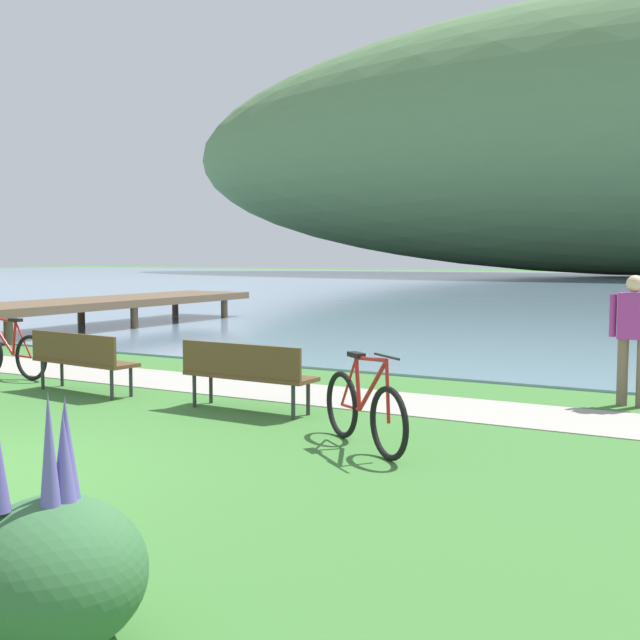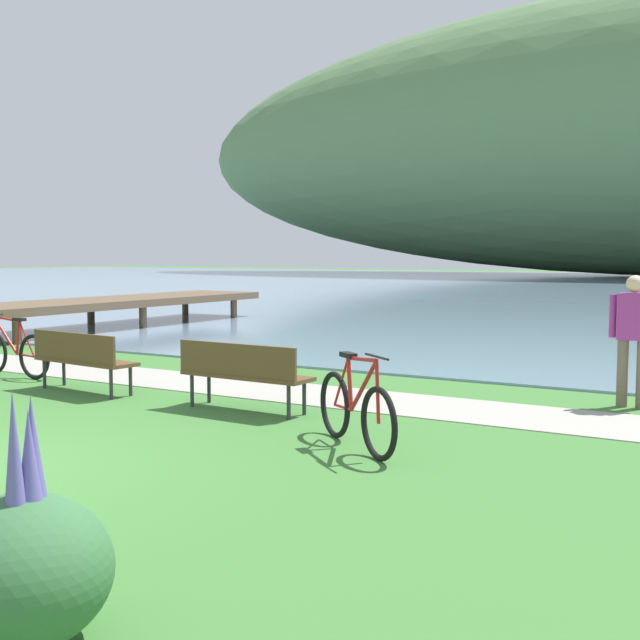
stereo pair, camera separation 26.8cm
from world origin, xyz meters
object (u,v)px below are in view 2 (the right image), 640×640
object	(u,v)px
park_bench_near_camera	(243,371)
bicycle_beside_path	(356,410)
bicycle_leaning_near_bench	(13,352)
park_bench_further_along	(81,357)
person_at_shoreline	(633,332)

from	to	relation	value
park_bench_near_camera	bicycle_beside_path	xyz separation A→B (m)	(2.12, -0.97, -0.12)
bicycle_leaning_near_bench	park_bench_near_camera	bearing A→B (deg)	-5.44
park_bench_further_along	bicycle_leaning_near_bench	size ratio (longest dim) A/B	1.04
bicycle_leaning_near_bench	park_bench_further_along	bearing A→B (deg)	-13.63
park_bench_near_camera	park_bench_further_along	bearing A→B (deg)	-179.10
bicycle_beside_path	bicycle_leaning_near_bench	bearing A→B (deg)	168.43
park_bench_near_camera	bicycle_leaning_near_bench	xyz separation A→B (m)	(-4.92, 0.47, -0.12)
bicycle_beside_path	person_at_shoreline	xyz separation A→B (m)	(2.05, 3.75, 0.58)
park_bench_near_camera	bicycle_beside_path	bearing A→B (deg)	-24.64
park_bench_near_camera	bicycle_beside_path	distance (m)	2.34
park_bench_near_camera	person_at_shoreline	xyz separation A→B (m)	(4.17, 2.77, 0.46)
park_bench_near_camera	bicycle_leaning_near_bench	world-z (taller)	bicycle_leaning_near_bench
bicycle_leaning_near_bench	person_at_shoreline	world-z (taller)	person_at_shoreline
person_at_shoreline	park_bench_further_along	bearing A→B (deg)	-158.00
park_bench_near_camera	bicycle_beside_path	world-z (taller)	bicycle_beside_path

